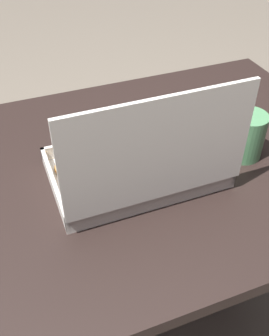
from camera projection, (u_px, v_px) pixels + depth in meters
ground_plane at (123, 329)px, 1.33m from camera, size 8.00×8.00×0.00m
dining_table at (118, 201)px, 0.93m from camera, size 1.18×0.74×0.71m
donut_box at (140, 165)px, 0.79m from camera, size 0.35×0.24×0.25m
coffee_mug at (246, 135)px, 0.87m from camera, size 0.08×0.08×0.10m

